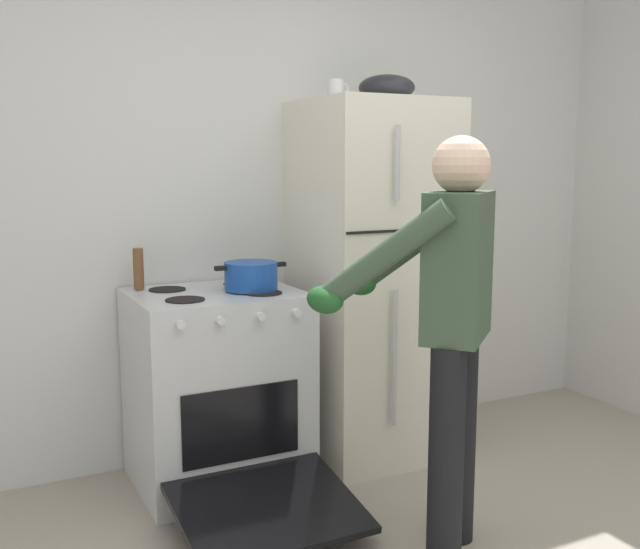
# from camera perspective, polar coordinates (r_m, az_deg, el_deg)

# --- Properties ---
(kitchen_wall_back) EXTENTS (6.00, 0.10, 2.70)m
(kitchen_wall_back) POSITION_cam_1_polar(r_m,az_deg,el_deg) (3.85, -4.45, 6.42)
(kitchen_wall_back) COLOR silver
(kitchen_wall_back) RESTS_ON ground
(refrigerator) EXTENTS (0.68, 0.72, 1.81)m
(refrigerator) POSITION_cam_1_polar(r_m,az_deg,el_deg) (3.75, 3.97, -0.50)
(refrigerator) COLOR silver
(refrigerator) RESTS_ON ground
(stove_range) EXTENTS (0.76, 1.22, 0.92)m
(stove_range) POSITION_cam_1_polar(r_m,az_deg,el_deg) (3.50, -7.93, -8.91)
(stove_range) COLOR silver
(stove_range) RESTS_ON ground
(person_cook) EXTENTS (0.71, 0.75, 1.60)m
(person_cook) POSITION_cam_1_polar(r_m,az_deg,el_deg) (2.76, 9.75, -2.78)
(person_cook) COLOR black
(person_cook) RESTS_ON ground
(red_pot) EXTENTS (0.35, 0.25, 0.13)m
(red_pot) POSITION_cam_1_polar(r_m,az_deg,el_deg) (3.40, -5.39, -0.10)
(red_pot) COLOR #19479E
(red_pot) RESTS_ON stove_range
(coffee_mug) EXTENTS (0.11, 0.08, 0.10)m
(coffee_mug) POSITION_cam_1_polar(r_m,az_deg,el_deg) (3.67, 1.27, 14.20)
(coffee_mug) COLOR silver
(coffee_mug) RESTS_ON refrigerator
(pepper_mill) EXTENTS (0.05, 0.05, 0.19)m
(pepper_mill) POSITION_cam_1_polar(r_m,az_deg,el_deg) (3.50, -13.94, 0.44)
(pepper_mill) COLOR brown
(pepper_mill) RESTS_ON stove_range
(mixing_bowl) EXTENTS (0.28, 0.28, 0.13)m
(mixing_bowl) POSITION_cam_1_polar(r_m,az_deg,el_deg) (3.76, 5.21, 14.27)
(mixing_bowl) COLOR black
(mixing_bowl) RESTS_ON refrigerator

